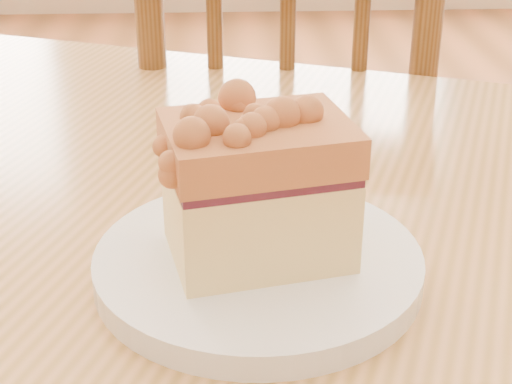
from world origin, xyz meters
TOP-DOWN VIEW (x-y plane):
  - cafe_table_main at (-0.11, 0.24)m, footprint 1.41×1.18m
  - cafe_chair_main at (-0.06, 0.77)m, footprint 0.45×0.45m
  - plate at (-0.13, 0.16)m, footprint 0.23×0.23m
  - cake_slice at (-0.13, 0.16)m, footprint 0.14×0.11m

SIDE VIEW (x-z plane):
  - cafe_chair_main at x=-0.06m, z-range 0.00..0.92m
  - cafe_table_main at x=-0.11m, z-range 0.28..1.03m
  - plate at x=-0.13m, z-range 0.75..0.77m
  - cake_slice at x=-0.13m, z-range 0.77..0.88m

